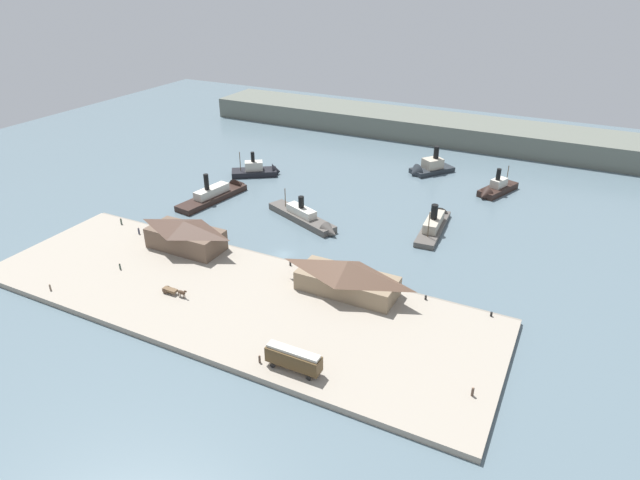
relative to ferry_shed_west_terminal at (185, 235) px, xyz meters
The scene contains 24 objects.
ground_plane 23.61m from the ferry_shed_west_terminal, 24.07° to the left, with size 320.00×320.00×0.00m, color slate.
quay_promenade 24.92m from the ferry_shed_west_terminal, 30.77° to the right, with size 110.00×36.00×1.20m, color #9E9384.
seawall_edge 22.32m from the ferry_shed_west_terminal, 15.44° to the left, with size 110.00×0.80×1.00m, color gray.
ferry_shed_west_terminal is the anchor object (origin of this frame).
ferry_shed_east_terminal 42.06m from the ferry_shed_west_terminal, ahead, with size 21.12×8.78×7.22m.
street_tram 51.23m from the ferry_shed_west_terminal, 30.81° to the right, with size 9.85×2.59×4.15m.
horse_cart 20.58m from the ferry_shed_west_terminal, 57.85° to the right, with size 6.05×1.36×1.87m.
pedestrian_walking_west 15.88m from the ferry_shed_west_terminal, behind, with size 0.44×0.44×1.79m.
pedestrian_near_cart 16.42m from the ferry_shed_west_terminal, 115.11° to the right, with size 0.38×0.38×1.54m.
pedestrian_by_tram 30.85m from the ferry_shed_west_terminal, 115.88° to the right, with size 0.37×0.37×1.50m.
pedestrian_at_waters_edge 24.14m from the ferry_shed_west_terminal, behind, with size 0.44×0.44×1.77m.
pedestrian_walking_east 46.75m from the ferry_shed_west_terminal, 35.74° to the right, with size 0.39×0.39×1.58m.
pedestrian_near_east_shed 74.64m from the ferry_shed_west_terminal, 14.62° to the right, with size 0.44×0.44×1.78m.
mooring_post_west 15.20m from the ferry_shed_west_terminal, 163.35° to the left, with size 0.44×0.44×0.90m, color black.
mooring_post_east 26.68m from the ferry_shed_west_terminal, ahead, with size 0.44×0.44×0.90m, color black.
mooring_post_center_west 57.78m from the ferry_shed_west_terminal, ahead, with size 0.44×0.44×0.90m, color black.
mooring_post_center_east 70.79m from the ferry_shed_west_terminal, ahead, with size 0.44×0.44×0.90m, color black.
ferry_departing_north 34.55m from the ferry_shed_west_terminal, 113.27° to the left, with size 9.17×26.42×10.32m.
ferry_approaching_east 54.26m from the ferry_shed_west_terminal, 103.80° to the left, with size 16.16×13.44×9.77m.
ferry_moored_east 32.89m from the ferry_shed_west_terminal, 55.98° to the left, with size 25.54×14.17×8.30m.
ferry_near_quay 91.93m from the ferry_shed_west_terminal, 50.26° to the left, with size 10.32×16.98×9.17m.
ferry_moored_west 86.56m from the ferry_shed_west_terminal, 65.77° to the left, with size 14.10×16.00×10.89m.
ferry_outer_harbor 63.78m from the ferry_shed_west_terminal, 39.48° to the left, with size 6.47×23.99×9.60m.
far_headland 121.28m from the ferry_shed_west_terminal, 79.98° to the left, with size 180.00×24.00×8.00m, color #60665B.
Camera 1 is at (58.62, -96.62, 62.40)m, focal length 30.30 mm.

